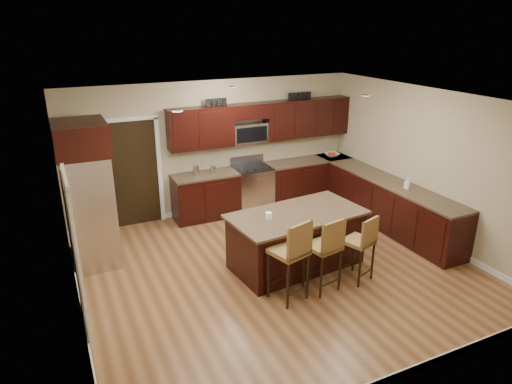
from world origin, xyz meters
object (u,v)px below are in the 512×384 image
range (252,188)px  refrigerator (88,193)px  island (296,241)px  stool_left (292,252)px  stool_right (362,241)px  stool_mid (326,247)px

range → refrigerator: (-3.30, -0.95, 0.73)m
range → island: 2.50m
island → stool_left: bearing=-128.8°
stool_right → refrigerator: (-3.59, 2.37, 0.54)m
stool_mid → stool_right: stool_mid is taller
range → stool_left: stool_left is taller
stool_mid → stool_right: 0.64m
island → stool_mid: stool_mid is taller
island → stool_mid: (0.00, -0.85, 0.30)m
island → refrigerator: size_ratio=0.95×
stool_right → refrigerator: bearing=127.9°
island → range: bearing=76.4°
stool_left → range: bearing=58.7°
range → stool_left: (-0.91, -3.32, 0.30)m
stool_mid → stool_right: size_ratio=1.08×
stool_mid → refrigerator: (-2.95, 2.37, 0.48)m
stool_mid → stool_right: bearing=-9.9°
range → stool_mid: 3.35m
range → refrigerator: size_ratio=0.47×
island → stool_right: 1.09m
island → stool_right: (0.65, -0.84, 0.24)m
range → refrigerator: bearing=-164.0°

